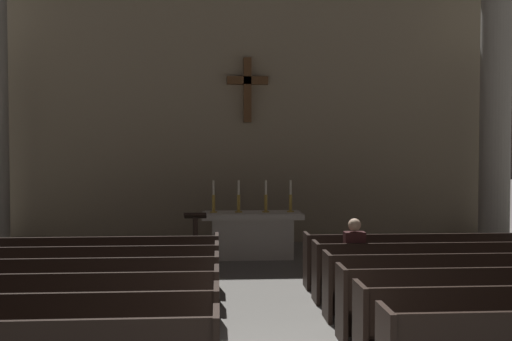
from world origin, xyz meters
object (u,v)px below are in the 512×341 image
at_px(column_right_third, 495,115).
at_px(lectern, 195,242).
at_px(pew_left_row_5, 91,275).
at_px(candlestick_outer_right, 291,202).
at_px(pew_left_row_4, 76,290).
at_px(lone_worshipper, 353,257).
at_px(pew_left_row_6, 103,263).
at_px(pew_right_row_3, 492,302).
at_px(candlestick_inner_left, 239,202).
at_px(pew_left_row_3, 57,309).
at_px(pew_right_row_5, 436,270).
at_px(candlestick_inner_right, 266,202).
at_px(pew_right_row_6, 415,259).
at_px(candlestick_outer_left, 214,202).
at_px(pew_right_row_4, 460,284).
at_px(altar, 252,234).
at_px(pew_left_row_2, 32,334).

height_order(column_right_third, lectern, column_right_third).
relative_size(pew_left_row_5, candlestick_outer_right, 5.52).
relative_size(pew_left_row_4, column_right_third, 0.59).
height_order(column_right_third, lone_worshipper, column_right_third).
distance_m(pew_left_row_6, candlestick_outer_right, 4.63).
distance_m(pew_right_row_3, candlestick_inner_left, 6.52).
distance_m(pew_left_row_3, pew_left_row_5, 1.91).
distance_m(lectern, lone_worshipper, 3.66).
xyz_separation_m(pew_left_row_5, pew_right_row_5, (5.37, 0.00, 0.00)).
bearing_deg(lectern, lone_worshipper, -45.31).
distance_m(pew_left_row_4, pew_right_row_3, 5.46).
bearing_deg(pew_right_row_3, lone_worshipper, 124.08).
bearing_deg(column_right_third, candlestick_inner_right, -173.54).
bearing_deg(candlestick_inner_right, pew_right_row_6, -50.42).
bearing_deg(candlestick_outer_right, pew_left_row_5, -132.64).
distance_m(pew_right_row_6, candlestick_outer_left, 4.63).
distance_m(pew_left_row_6, lectern, 2.25).
height_order(pew_right_row_4, altar, altar).
bearing_deg(pew_right_row_3, lectern, 130.54).
distance_m(pew_left_row_5, lectern, 3.03).
xyz_separation_m(pew_left_row_6, candlestick_inner_left, (2.39, 2.89, 0.76)).
height_order(pew_left_row_4, candlestick_outer_right, candlestick_outer_right).
height_order(lectern, lone_worshipper, lone_worshipper).
bearing_deg(pew_right_row_5, pew_right_row_6, 90.00).
bearing_deg(pew_left_row_6, candlestick_inner_left, 50.42).
height_order(pew_right_row_5, pew_right_row_6, same).
distance_m(pew_left_row_6, pew_right_row_5, 5.46).
relative_size(pew_left_row_3, candlestick_outer_right, 5.52).
bearing_deg(candlestick_inner_left, column_right_third, 5.83).
distance_m(pew_left_row_5, pew_right_row_4, 5.46).
xyz_separation_m(altar, candlestick_inner_left, (-0.30, 0.00, 0.70)).
distance_m(pew_right_row_3, lone_worshipper, 2.36).
distance_m(pew_left_row_3, pew_left_row_4, 0.95).
height_order(column_right_third, altar, column_right_third).
distance_m(pew_right_row_4, pew_right_row_6, 1.91).
xyz_separation_m(pew_left_row_6, lone_worshipper, (4.05, -0.91, 0.22)).
bearing_deg(pew_left_row_2, pew_right_row_4, 19.55).
bearing_deg(pew_left_row_4, lectern, 67.58).
height_order(pew_left_row_3, candlestick_inner_left, candlestick_inner_left).
xyz_separation_m(pew_left_row_5, pew_left_row_6, (0.00, 0.95, 0.00)).
distance_m(pew_left_row_5, candlestick_outer_right, 5.27).
height_order(pew_left_row_2, candlestick_inner_left, candlestick_inner_left).
bearing_deg(pew_right_row_6, lectern, 156.56).
relative_size(pew_left_row_5, pew_right_row_4, 1.00).
bearing_deg(candlestick_outer_left, column_right_third, 5.35).
bearing_deg(candlestick_outer_right, lectern, -149.70).
xyz_separation_m(pew_left_row_2, pew_left_row_6, (0.00, 3.81, 0.00)).
relative_size(candlestick_inner_left, lectern, 0.61).
distance_m(pew_left_row_2, candlestick_outer_right, 7.61).
height_order(candlestick_inner_left, candlestick_outer_right, same).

